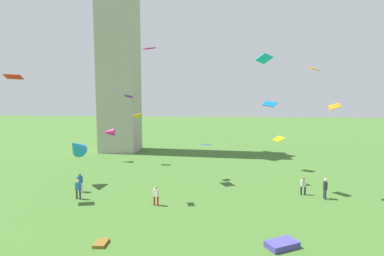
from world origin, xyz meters
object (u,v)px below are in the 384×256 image
object	(u,v)px
kite_flying_0	(334,106)
kite_flying_8	(129,96)
kite_flying_5	(109,132)
kite_bundle_2	(101,243)
person_3	(303,185)
kite_flying_6	(149,48)
person_0	(325,187)
kite_flying_1	(76,147)
kite_flying_7	(264,59)
kite_flying_9	(270,104)
kite_flying_11	(14,77)
kite_flying_2	(206,145)
monument_obelisk	(118,8)
person_4	(156,195)
person_1	(80,181)
person_2	(78,188)
kite_flying_3	(313,69)
kite_flying_10	(138,116)
kite_bundle_0	(282,244)
kite_flying_4	(279,139)

from	to	relation	value
kite_flying_0	kite_flying_8	size ratio (longest dim) A/B	1.00
kite_flying_5	kite_bundle_2	xyz separation A→B (m)	(7.80, -23.18, -3.94)
person_3	kite_flying_6	xyz separation A→B (m)	(-14.83, 3.52, 12.85)
person_0	kite_flying_1	world-z (taller)	kite_flying_1
kite_flying_1	kite_bundle_2	distance (m)	14.03
kite_flying_6	kite_flying_7	bearing A→B (deg)	51.56
kite_flying_1	kite_flying_9	world-z (taller)	kite_flying_9
person_0	kite_flying_0	bearing A→B (deg)	-44.36
kite_flying_0	kite_flying_11	distance (m)	27.37
kite_flying_2	kite_flying_6	world-z (taller)	kite_flying_6
monument_obelisk	person_4	bearing A→B (deg)	-66.22
person_1	person_2	size ratio (longest dim) A/B	1.03
person_2	kite_flying_8	size ratio (longest dim) A/B	1.85
person_4	kite_flying_1	xyz separation A→B (m)	(-8.89, 4.65, 3.08)
person_1	kite_flying_0	size ratio (longest dim) A/B	1.91
kite_flying_2	kite_flying_11	distance (m)	18.95
kite_flying_5	kite_flying_8	distance (m)	17.65
kite_flying_3	kite_flying_11	size ratio (longest dim) A/B	0.71
kite_bundle_2	kite_flying_6	bearing A→B (deg)	90.24
kite_flying_10	person_2	bearing A→B (deg)	86.40
kite_flying_8	kite_flying_9	bearing A→B (deg)	-55.29
person_0	person_3	distance (m)	1.88
monument_obelisk	person_2	bearing A→B (deg)	-80.97
kite_flying_0	kite_flying_6	world-z (taller)	kite_flying_6
monument_obelisk	kite_bundle_2	xyz separation A→B (m)	(8.84, -31.47, -22.54)
person_4	kite_flying_2	distance (m)	9.65
person_0	kite_flying_9	world-z (taller)	kite_flying_9
person_0	kite_flying_1	distance (m)	23.52
kite_flying_5	kite_flying_0	bearing A→B (deg)	54.40
monument_obelisk	person_1	world-z (taller)	monument_obelisk
kite_flying_0	kite_bundle_0	distance (m)	13.98
kite_flying_10	kite_flying_11	xyz separation A→B (m)	(-6.60, -14.69, 4.17)
kite_flying_0	kite_flying_9	xyz separation A→B (m)	(-3.89, 10.04, -0.08)
person_4	kite_flying_1	size ratio (longest dim) A/B	0.61
kite_flying_7	kite_flying_9	bearing A→B (deg)	-42.54
monument_obelisk	kite_flying_4	bearing A→B (deg)	-38.28
person_3	kite_flying_5	xyz separation A→B (m)	(-22.58, 12.38, 3.13)
person_0	person_1	xyz separation A→B (m)	(-22.18, 0.03, -0.02)
kite_flying_11	person_2	bearing A→B (deg)	-7.14
kite_flying_7	kite_bundle_2	distance (m)	20.42
kite_flying_5	kite_flying_4	bearing A→B (deg)	58.35
person_4	kite_flying_3	size ratio (longest dim) A/B	1.51
kite_flying_9	kite_flying_10	size ratio (longest dim) A/B	1.53
kite_flying_6	kite_flying_8	distance (m)	8.03
monument_obelisk	kite_flying_6	world-z (taller)	monument_obelisk
kite_flying_3	kite_flying_1	bearing A→B (deg)	-42.42
person_2	kite_flying_3	world-z (taller)	kite_flying_3
person_4	kite_flying_2	world-z (taller)	kite_flying_2
monument_obelisk	kite_flying_6	distance (m)	21.21
person_1	person_4	size ratio (longest dim) A/B	1.11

